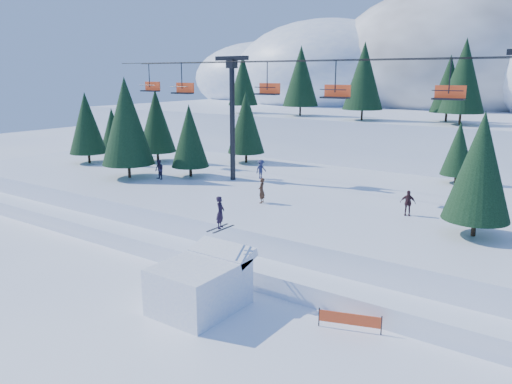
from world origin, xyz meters
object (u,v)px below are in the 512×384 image
Objects in this scene: jump_kicker at (201,284)px; banner_near at (350,319)px; chairlift at (339,103)px; banner_far at (404,310)px.

banner_near is (7.00, 2.15, -0.74)m from jump_kicker.
chairlift reaches higher than jump_kicker.
jump_kicker reaches higher than banner_far.
jump_kicker is at bearing -87.49° from chairlift.
banner_far is (8.69, 4.43, -0.74)m from jump_kicker.
jump_kicker is 0.12× the size of chairlift.
banner_far is (1.69, 2.28, 0.00)m from banner_near.
chairlift is at bearing 128.79° from banner_far.
chairlift is (-0.71, 16.12, 8.04)m from jump_kicker.
chairlift is at bearing 118.88° from banner_near.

